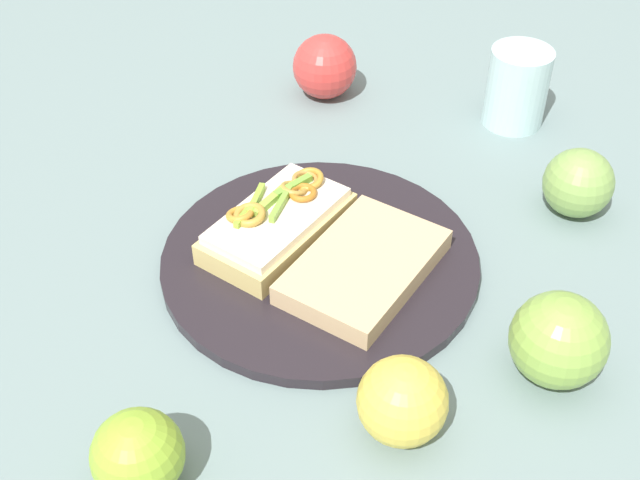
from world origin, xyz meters
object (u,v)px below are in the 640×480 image
at_px(apple_3, 402,401).
at_px(apple_4, 138,455).
at_px(plate, 320,260).
at_px(apple_1, 325,67).
at_px(bread_slice_side, 363,268).
at_px(apple_0, 578,183).
at_px(sandwich, 279,221).
at_px(drinking_glass, 517,87).
at_px(apple_2, 559,340).

height_order(apple_3, apple_4, apple_3).
xyz_separation_m(apple_3, apple_4, (0.15, -0.14, -0.00)).
distance_m(plate, apple_3, 0.20).
xyz_separation_m(apple_1, apple_4, (0.54, 0.18, -0.01)).
bearing_deg(apple_1, bread_slice_side, 38.54).
bearing_deg(apple_4, apple_0, 162.01).
distance_m(apple_1, apple_4, 0.57).
xyz_separation_m(sandwich, drinking_glass, (-0.34, 0.11, 0.02)).
height_order(apple_1, apple_4, apple_1).
height_order(sandwich, apple_3, apple_3).
bearing_deg(plate, sandwich, -94.10).
distance_m(apple_0, apple_2, 0.23).
distance_m(apple_2, drinking_glass, 0.39).
distance_m(apple_0, apple_3, 0.34).
height_order(apple_1, apple_3, apple_1).
xyz_separation_m(plate, apple_3, (0.13, 0.16, 0.03)).
relative_size(sandwich, apple_2, 1.95).
relative_size(apple_3, apple_4, 1.04).
bearing_deg(plate, bread_slice_side, 87.38).
relative_size(sandwich, drinking_glass, 1.70).
bearing_deg(apple_0, drinking_glass, -136.10).
bearing_deg(plate, drinking_glass, 170.64).
xyz_separation_m(bread_slice_side, apple_3, (0.12, 0.11, 0.01)).
distance_m(bread_slice_side, apple_3, 0.17).
bearing_deg(apple_4, bread_slice_side, 173.57).
height_order(apple_1, drinking_glass, drinking_glass).
distance_m(bread_slice_side, apple_2, 0.19).
xyz_separation_m(apple_0, apple_4, (0.49, -0.16, -0.00)).
bearing_deg(bread_slice_side, apple_0, -30.07).
bearing_deg(bread_slice_side, sandwich, 87.11).
height_order(apple_4, drinking_glass, drinking_glass).
bearing_deg(apple_1, drinking_glass, 107.71).
xyz_separation_m(bread_slice_side, apple_4, (0.27, -0.03, 0.01)).
distance_m(plate, drinking_glass, 0.35).
height_order(apple_1, apple_2, apple_2).
bearing_deg(apple_1, apple_4, 18.89).
distance_m(apple_2, apple_4, 0.34).
bearing_deg(sandwich, apple_1, 26.36).
xyz_separation_m(apple_4, drinking_glass, (-0.61, 0.04, 0.01)).
xyz_separation_m(sandwich, apple_1, (-0.26, -0.12, 0.01)).
xyz_separation_m(bread_slice_side, apple_1, (-0.27, -0.22, 0.02)).
distance_m(sandwich, bread_slice_side, 0.10).
relative_size(apple_2, apple_3, 1.14).
relative_size(apple_4, drinking_glass, 0.74).
relative_size(sandwich, apple_1, 2.00).
relative_size(bread_slice_side, drinking_glass, 1.70).
height_order(sandwich, apple_2, apple_2).
bearing_deg(drinking_glass, plate, -9.36).
height_order(bread_slice_side, drinking_glass, drinking_glass).
xyz_separation_m(apple_2, apple_4, (0.27, -0.22, -0.01)).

